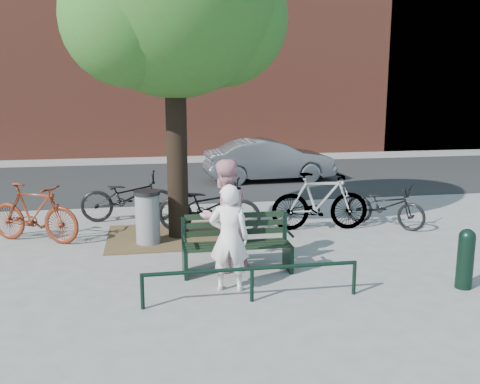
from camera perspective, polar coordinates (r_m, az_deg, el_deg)
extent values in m
plane|color=gray|center=(8.72, -0.29, -8.51)|extent=(90.00, 90.00, 0.00)
cube|color=brown|center=(10.70, -7.60, -4.72)|extent=(2.40, 2.00, 0.02)
cube|color=black|center=(16.90, -5.17, 1.35)|extent=(40.00, 7.00, 0.01)
cube|color=brown|center=(24.30, -7.05, 18.61)|extent=(45.00, 4.00, 12.00)
cube|color=black|center=(8.55, -5.89, -7.39)|extent=(0.06, 0.52, 0.45)
cube|color=black|center=(8.64, -6.07, -4.11)|extent=(0.06, 0.06, 0.44)
cylinder|color=black|center=(8.33, -5.90, -4.98)|extent=(0.04, 0.36, 0.04)
cube|color=black|center=(8.82, 5.13, -6.78)|extent=(0.06, 0.52, 0.45)
cube|color=black|center=(8.90, 4.80, -3.61)|extent=(0.06, 0.06, 0.44)
cylinder|color=black|center=(8.61, 5.36, -4.43)|extent=(0.04, 0.36, 0.04)
cube|color=black|center=(8.58, -0.29, -5.69)|extent=(1.64, 0.46, 0.04)
cube|color=black|center=(8.71, -0.55, -3.43)|extent=(1.64, 0.03, 0.47)
cylinder|color=black|center=(7.40, -10.38, -10.40)|extent=(0.06, 0.06, 0.50)
cylinder|color=black|center=(7.53, 1.28, -9.82)|extent=(0.06, 0.06, 0.50)
cylinder|color=black|center=(7.94, 12.08, -8.92)|extent=(0.06, 0.06, 0.50)
cylinder|color=black|center=(7.45, 1.28, -8.17)|extent=(3.00, 0.06, 0.06)
cylinder|color=black|center=(10.35, -6.77, 5.42)|extent=(0.40, 0.40, 3.80)
sphere|color=#2F571B|center=(10.74, -2.13, 18.01)|extent=(2.60, 2.60, 2.60)
sphere|color=#2F571B|center=(9.93, -11.78, 17.73)|extent=(2.40, 2.40, 2.40)
imported|color=silver|center=(7.75, -1.17, -4.92)|extent=(0.65, 0.50, 1.59)
imported|color=#D4929C|center=(8.57, -1.70, -2.53)|extent=(1.11, 1.03, 1.82)
cylinder|color=black|center=(8.62, 22.88, -6.95)|extent=(0.24, 0.24, 0.79)
sphere|color=black|center=(8.51, 23.09, -4.44)|extent=(0.24, 0.24, 0.24)
cylinder|color=gray|center=(10.21, -9.82, -2.87)|extent=(0.45, 0.45, 0.95)
cylinder|color=black|center=(10.10, -9.92, -0.07)|extent=(0.50, 0.50, 0.07)
imported|color=black|center=(11.95, -11.82, -0.51)|extent=(2.11, 0.85, 1.09)
imported|color=#591C0C|center=(10.88, -21.14, -2.09)|extent=(1.95, 1.30, 1.14)
imported|color=black|center=(10.80, -3.33, -1.50)|extent=(2.24, 1.36, 1.11)
imported|color=gray|center=(11.11, 8.53, -0.98)|extent=(2.05, 0.75, 1.21)
imported|color=black|center=(11.67, 15.22, -1.40)|extent=(1.63, 1.68, 0.91)
imported|color=slate|center=(16.54, 3.15, 3.42)|extent=(4.01, 1.59, 1.30)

